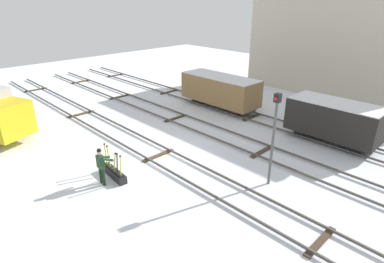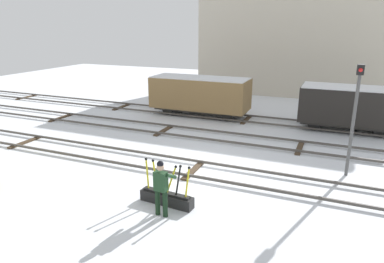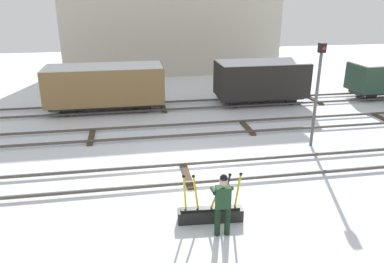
{
  "view_description": "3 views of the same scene",
  "coord_description": "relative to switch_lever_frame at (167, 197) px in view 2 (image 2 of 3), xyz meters",
  "views": [
    {
      "loc": [
        11.79,
        -8.93,
        7.67
      ],
      "look_at": [
        0.91,
        1.57,
        1.21
      ],
      "focal_mm": 29.51,
      "sensor_mm": 36.0,
      "label": 1
    },
    {
      "loc": [
        4.84,
        -11.65,
        5.47
      ],
      "look_at": [
        -0.36,
        0.7,
        1.38
      ],
      "focal_mm": 32.74,
      "sensor_mm": 36.0,
      "label": 2
    },
    {
      "loc": [
        -1.8,
        -11.58,
        6.01
      ],
      "look_at": [
        0.55,
        2.15,
        0.82
      ],
      "focal_mm": 35.53,
      "sensor_mm": 36.0,
      "label": 3
    }
  ],
  "objects": [
    {
      "name": "ground_plane",
      "position": [
        -0.23,
        2.76,
        -0.25
      ],
      "size": [
        60.0,
        60.0,
        0.0
      ],
      "primitive_type": "plane",
      "color": "silver"
    },
    {
      "name": "track_main_line",
      "position": [
        -0.23,
        2.76,
        -0.14
      ],
      "size": [
        44.0,
        1.94,
        0.18
      ],
      "color": "#4C4742",
      "rests_on": "ground_plane"
    },
    {
      "name": "track_siding_near",
      "position": [
        -0.23,
        7.06,
        -0.15
      ],
      "size": [
        44.0,
        1.94,
        0.18
      ],
      "color": "#4C4742",
      "rests_on": "ground_plane"
    },
    {
      "name": "track_siding_far",
      "position": [
        -0.23,
        10.96,
        -0.14
      ],
      "size": [
        44.0,
        1.94,
        0.18
      ],
      "color": "#4C4742",
      "rests_on": "ground_plane"
    },
    {
      "name": "switch_lever_frame",
      "position": [
        0.0,
        0.0,
        0.0
      ],
      "size": [
        1.82,
        0.49,
        1.45
      ],
      "rotation": [
        0.0,
        0.0,
        -0.07
      ],
      "color": "black",
      "rests_on": "ground_plane"
    },
    {
      "name": "rail_worker",
      "position": [
        0.17,
        -0.65,
        0.73
      ],
      "size": [
        0.57,
        0.7,
        1.75
      ],
      "rotation": [
        0.0,
        0.0,
        -0.07
      ],
      "color": "black",
      "rests_on": "ground_plane"
    },
    {
      "name": "signal_post",
      "position": [
        5.26,
        4.65,
        2.27
      ],
      "size": [
        0.24,
        0.32,
        4.16
      ],
      "color": "#4C4C4C",
      "rests_on": "ground_plane"
    },
    {
      "name": "apartment_building",
      "position": [
        1.49,
        21.7,
        4.25
      ],
      "size": [
        16.27,
        5.83,
        9.0
      ],
      "color": "beige",
      "rests_on": "ground_plane"
    },
    {
      "name": "freight_car_far_end",
      "position": [
        5.25,
        10.96,
        1.12
      ],
      "size": [
        4.94,
        2.22,
        2.38
      ],
      "rotation": [
        0.0,
        0.0,
        -0.0
      ],
      "color": "#2D2B28",
      "rests_on": "ground_plane"
    },
    {
      "name": "freight_car_back_track",
      "position": [
        -3.22,
        10.96,
        1.13
      ],
      "size": [
        6.04,
        2.2,
        2.41
      ],
      "rotation": [
        0.0,
        0.0,
        -0.0
      ],
      "color": "#2D2B28",
      "rests_on": "ground_plane"
    }
  ]
}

